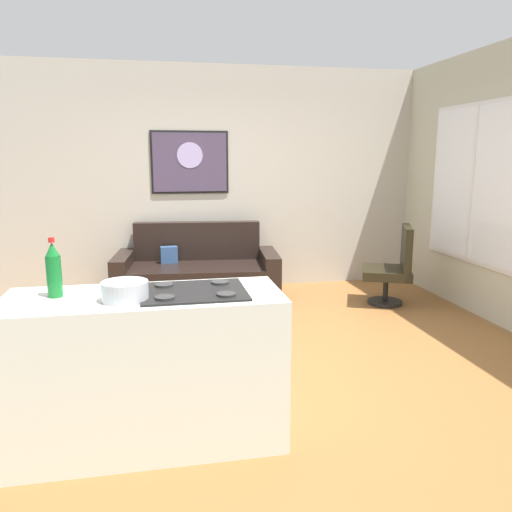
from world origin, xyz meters
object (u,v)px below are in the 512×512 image
Objects in this scene: armchair at (394,267)px; soda_bottle at (54,270)px; coffee_table at (197,294)px; couch at (197,275)px; wall_painting at (190,162)px; mixing_bowl at (125,291)px.

armchair is 2.71× the size of soda_bottle.
soda_bottle is at bearing -116.45° from coffee_table.
soda_bottle reaches higher than coffee_table.
soda_bottle is (-1.03, -2.99, 0.78)m from couch.
couch is 1.42m from wall_painting.
wall_painting is at bearing 92.66° from couch.
wall_painting reaches higher than mixing_bowl.
coffee_table is 1.19× the size of armchair.
wall_painting reaches higher than armchair.
couch reaches higher than coffee_table.
armchair is 3.80m from mixing_bowl.
mixing_bowl is at bearing -99.58° from wall_painting.
wall_painting reaches higher than couch.
wall_painting reaches higher than coffee_table.
wall_painting is (-2.22, 1.15, 1.18)m from armchair.
coffee_table is 1.14× the size of wall_painting.
armchair is 3.60× the size of mixing_bowl.
coffee_table is (-0.10, -1.12, 0.08)m from couch.
wall_painting is (0.07, 1.61, 1.25)m from coffee_table.
armchair is 0.96× the size of wall_painting.
couch is 2.30m from armchair.
coffee_table is at bearing -168.74° from armchair.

